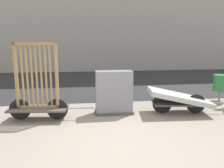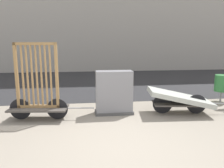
{
  "view_description": "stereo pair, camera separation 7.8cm",
  "coord_description": "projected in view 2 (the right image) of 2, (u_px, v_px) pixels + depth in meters",
  "views": [
    {
      "loc": [
        -0.79,
        -3.89,
        1.95
      ],
      "look_at": [
        0.0,
        1.77,
        0.89
      ],
      "focal_mm": 35.0,
      "sensor_mm": 36.0,
      "label": 1
    },
    {
      "loc": [
        -0.71,
        -3.9,
        1.95
      ],
      "look_at": [
        0.0,
        1.77,
        0.89
      ],
      "focal_mm": 35.0,
      "sensor_mm": 36.0,
      "label": 2
    }
  ],
  "objects": [
    {
      "name": "trash_bin",
      "position": [
        222.0,
        83.0,
        7.38
      ],
      "size": [
        0.47,
        0.47,
        0.92
      ],
      "color": "gray",
      "rests_on": "ground_plane"
    },
    {
      "name": "road_strip",
      "position": [
        99.0,
        81.0,
        11.48
      ],
      "size": [
        56.0,
        8.44,
        0.01
      ],
      "color": "#2D2D30",
      "rests_on": "ground_plane"
    },
    {
      "name": "bike_cart_with_mattress",
      "position": [
        180.0,
        99.0,
        6.13
      ],
      "size": [
        2.35,
        1.11,
        0.71
      ],
      "rotation": [
        0.0,
        0.0,
        -0.14
      ],
      "color": "#4C4742",
      "rests_on": "ground_plane"
    },
    {
      "name": "bike_cart_with_bedframe",
      "position": [
        38.0,
        94.0,
        5.62
      ],
      "size": [
        2.2,
        0.79,
        1.99
      ],
      "rotation": [
        0.0,
        0.0,
        -0.11
      ],
      "color": "#4C4742",
      "rests_on": "ground_plane"
    },
    {
      "name": "utility_cabinet",
      "position": [
        114.0,
        94.0,
        6.11
      ],
      "size": [
        1.07,
        0.47,
        1.22
      ],
      "color": "#4C4C4C",
      "rests_on": "ground_plane"
    },
    {
      "name": "ground_plane",
      "position": [
        123.0,
        145.0,
        4.25
      ],
      "size": [
        60.0,
        60.0,
        0.0
      ],
      "primitive_type": "plane",
      "color": "gray"
    }
  ]
}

